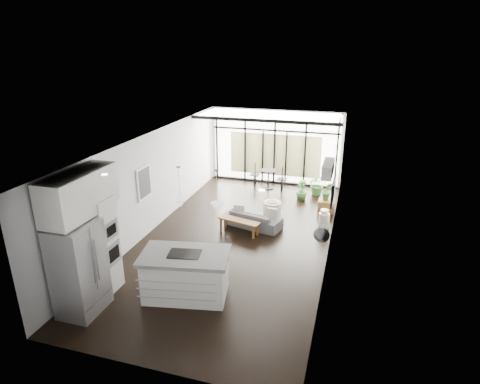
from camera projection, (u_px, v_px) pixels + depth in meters
The scene contains 28 objects.
floor at pixel (237, 238), 11.15m from camera, with size 5.00×10.00×0.00m, color black.
ceiling at pixel (237, 139), 10.18m from camera, with size 5.00×10.00×0.00m, color white.
wall_left at pixel (152, 182), 11.33m from camera, with size 0.02×10.00×2.80m, color silver.
wall_right at pixel (333, 200), 10.00m from camera, with size 0.02×10.00×2.80m, color silver.
wall_back at pixel (275, 147), 15.16m from camera, with size 5.00×0.02×2.80m, color silver.
wall_front at pixel (143, 298), 6.17m from camera, with size 5.00×0.02×2.80m, color silver.
glazing at pixel (275, 148), 15.05m from camera, with size 5.00×0.20×2.80m, color black.
skylight at pixel (270, 115), 13.78m from camera, with size 4.70×1.90×0.06m, color white.
neighbour_building at pixel (275, 155), 15.22m from camera, with size 3.50×0.02×1.60m, color beige.
island at pixel (186, 275), 8.44m from camera, with size 1.83×1.08×1.00m, color white.
cooktop at pixel (185, 254), 8.26m from camera, with size 0.67×0.44×0.01m, color black.
fridge at pixel (79, 269), 7.81m from camera, with size 0.73×0.92×1.89m, color gray.
appliance_column at pixel (101, 245), 8.49m from camera, with size 0.55×0.58×2.14m, color white.
upper_cabinets at pixel (79, 193), 7.75m from camera, with size 0.62×1.75×0.86m, color white.
pendant_left at pixel (180, 203), 8.17m from camera, with size 0.26×0.26×0.18m, color white.
pendant_right at pixel (217, 207), 7.96m from camera, with size 0.26×0.26×0.18m, color white.
sofa at pixel (253, 216), 11.73m from camera, with size 1.67×0.49×0.65m, color #464648.
console_bench at pixel (239, 226), 11.38m from camera, with size 1.25×0.31×0.40m, color brown.
pouf at pixel (272, 209), 12.52m from camera, with size 0.56×0.56×0.45m, color beige.
crate at pixel (326, 206), 12.87m from camera, with size 0.49×0.49×0.37m, color brown.
plant_tall at pixel (317, 187), 14.23m from camera, with size 0.67×0.75×0.58m, color #366D30.
plant_med at pixel (301, 194), 13.83m from camera, with size 0.39×0.70×0.39m, color #366D30.
plant_crate at pixel (327, 196), 12.76m from camera, with size 0.33×0.60×0.27m, color #366D30.
milk_can at pixel (324, 219), 11.58m from camera, with size 0.31×0.31×0.61m, color #EEE4CB.
bistro_set at pixel (268, 178), 14.81m from camera, with size 1.63×0.65×0.78m, color black.
tv at pixel (333, 191), 10.94m from camera, with size 0.05×1.10×0.65m, color black.
ac_unit at pixel (328, 169), 8.95m from camera, with size 0.22×0.90×0.30m, color white.
framed_art at pixel (144, 182), 10.82m from camera, with size 0.04×0.70×0.90m, color black.
Camera 1 is at (2.92, -9.58, 5.07)m, focal length 30.00 mm.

